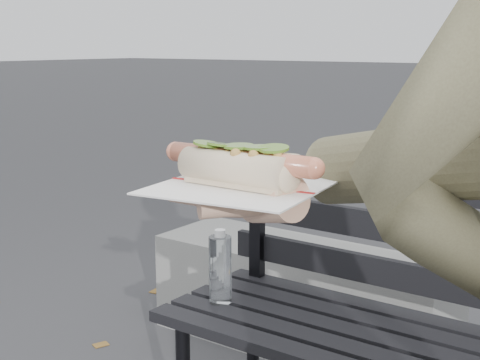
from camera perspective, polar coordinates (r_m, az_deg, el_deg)
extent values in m
cylinder|color=black|center=(2.20, 1.11, -14.56)|extent=(0.04, 0.04, 0.45)
cube|color=black|center=(1.77, 18.25, -13.38)|extent=(1.50, 0.07, 0.03)
cube|color=black|center=(1.85, 19.12, -12.33)|extent=(1.50, 0.07, 0.03)
cube|color=black|center=(2.06, 1.48, -3.16)|extent=(0.04, 0.03, 0.42)
cube|color=black|center=(1.84, 19.62, -8.99)|extent=(1.50, 0.02, 0.08)
cylinder|color=white|center=(1.88, -1.70, -7.64)|extent=(0.06, 0.06, 0.19)
cylinder|color=white|center=(1.85, -1.72, -4.56)|extent=(0.03, 0.03, 0.02)
cube|color=slate|center=(2.72, 5.28, -9.94)|extent=(1.20, 0.40, 0.40)
cylinder|color=#D8A384|center=(0.78, 2.80, -1.66)|extent=(0.09, 0.08, 0.07)
ellipsoid|color=#D8A384|center=(0.80, 0.00, -1.76)|extent=(0.10, 0.12, 0.03)
cylinder|color=#D8A384|center=(0.81, -4.41, -1.49)|extent=(0.05, 0.02, 0.02)
cylinder|color=#D8A384|center=(0.82, -3.52, -1.23)|extent=(0.05, 0.02, 0.02)
cylinder|color=#D8A384|center=(0.84, -2.65, -0.99)|extent=(0.05, 0.02, 0.02)
cylinder|color=#D8A384|center=(0.85, -1.82, -0.75)|extent=(0.05, 0.02, 0.02)
cylinder|color=#D8A384|center=(0.75, -1.83, -2.50)|extent=(0.04, 0.05, 0.02)
cube|color=white|center=(0.80, 0.00, -0.56)|extent=(0.21, 0.21, 0.00)
cube|color=#B21E1E|center=(0.80, 0.00, -0.45)|extent=(0.19, 0.03, 0.00)
cylinder|color=#D47251|center=(0.79, 0.00, 1.78)|extent=(0.20, 0.02, 0.02)
sphere|color=#D47251|center=(0.85, -5.48, 2.44)|extent=(0.03, 0.02, 0.02)
sphere|color=#D47251|center=(0.74, 6.33, 0.99)|extent=(0.03, 0.02, 0.02)
sphere|color=#9E6B2D|center=(0.77, -0.38, 2.23)|extent=(0.01, 0.01, 0.01)
sphere|color=#9E6B2D|center=(0.78, 0.34, 2.33)|extent=(0.01, 0.01, 0.01)
sphere|color=#9E6B2D|center=(0.82, -1.87, 2.87)|extent=(0.01, 0.01, 0.01)
sphere|color=#9E6B2D|center=(0.78, 3.33, 1.89)|extent=(0.01, 0.01, 0.01)
sphere|color=#9E6B2D|center=(0.82, -2.29, 2.76)|extent=(0.01, 0.01, 0.01)
sphere|color=#9E6B2D|center=(0.78, -0.53, 1.78)|extent=(0.01, 0.01, 0.01)
sphere|color=#9E6B2D|center=(0.80, -0.11, 2.19)|extent=(0.01, 0.01, 0.01)
sphere|color=#9E6B2D|center=(0.79, 0.01, 2.11)|extent=(0.01, 0.01, 0.01)
sphere|color=#9E6B2D|center=(0.77, 2.05, 2.05)|extent=(0.01, 0.01, 0.01)
sphere|color=#9E6B2D|center=(0.75, 2.80, 1.46)|extent=(0.01, 0.01, 0.01)
sphere|color=#9E6B2D|center=(0.81, -1.13, 2.62)|extent=(0.01, 0.01, 0.01)
sphere|color=#9E6B2D|center=(0.79, 0.13, 2.59)|extent=(0.01, 0.01, 0.01)
sphere|color=#9E6B2D|center=(0.78, 0.53, 2.12)|extent=(0.01, 0.01, 0.01)
sphere|color=#9E6B2D|center=(0.75, 3.24, 2.13)|extent=(0.01, 0.01, 0.01)
sphere|color=#9E6B2D|center=(0.80, -2.13, 2.52)|extent=(0.01, 0.01, 0.01)
sphere|color=#9E6B2D|center=(0.78, -1.12, 2.11)|extent=(0.01, 0.01, 0.01)
sphere|color=#9E6B2D|center=(0.81, -3.33, 2.83)|extent=(0.01, 0.01, 0.01)
sphere|color=#9E6B2D|center=(0.78, 3.39, 2.38)|extent=(0.01, 0.01, 0.01)
sphere|color=#9E6B2D|center=(0.79, -1.43, 2.05)|extent=(0.01, 0.01, 0.01)
sphere|color=#9E6B2D|center=(0.78, 1.08, 2.11)|extent=(0.01, 0.01, 0.01)
sphere|color=#9E6B2D|center=(0.82, -1.61, 2.37)|extent=(0.01, 0.01, 0.01)
sphere|color=#9E6B2D|center=(0.76, 2.34, 2.13)|extent=(0.01, 0.01, 0.01)
sphere|color=#9E6B2D|center=(0.78, 2.56, 2.56)|extent=(0.01, 0.01, 0.01)
sphere|color=#9E6B2D|center=(0.80, -2.52, 2.34)|extent=(0.01, 0.01, 0.01)
sphere|color=#9E6B2D|center=(0.79, -1.44, 2.16)|extent=(0.01, 0.01, 0.01)
sphere|color=#9E6B2D|center=(0.83, -2.20, 2.82)|extent=(0.01, 0.01, 0.01)
sphere|color=#9E6B2D|center=(0.76, 1.15, 2.09)|extent=(0.01, 0.01, 0.01)
sphere|color=#9E6B2D|center=(0.76, 2.55, 2.09)|extent=(0.01, 0.01, 0.01)
cylinder|color=#558123|center=(0.81, -2.78, 3.09)|extent=(0.04, 0.04, 0.01)
cylinder|color=#558123|center=(0.80, -1.57, 3.02)|extent=(0.04, 0.04, 0.01)
cylinder|color=#558123|center=(0.79, -0.11, 2.91)|extent=(0.04, 0.04, 0.00)
cylinder|color=#558123|center=(0.77, 1.64, 2.80)|extent=(0.04, 0.04, 0.00)
cylinder|color=#558123|center=(0.76, 2.88, 2.72)|extent=(0.04, 0.04, 0.01)
cube|color=brown|center=(2.83, -11.79, -13.59)|extent=(0.06, 0.07, 0.00)
cube|color=brown|center=(3.01, 6.68, -11.84)|extent=(0.05, 0.05, 0.00)
cube|color=brown|center=(3.34, -7.24, -9.38)|extent=(0.05, 0.06, 0.00)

